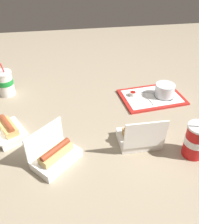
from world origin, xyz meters
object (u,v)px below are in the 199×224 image
at_px(food_tray, 152,97).
at_px(clamshell_hotdog_front, 139,137).
at_px(ketchup_cup, 133,94).
at_px(plastic_fork, 147,92).
at_px(clamshell_hotdog_right, 7,130).
at_px(soda_cup_right, 196,140).
at_px(soda_cup_center, 5,83).
at_px(clamshell_hotdog_left, 55,155).
at_px(cake_container, 165,91).

height_order(food_tray, clamshell_hotdog_front, clamshell_hotdog_front).
distance_m(ketchup_cup, plastic_fork, 0.10).
relative_size(clamshell_hotdog_front, clamshell_hotdog_right, 0.80).
height_order(food_tray, soda_cup_right, soda_cup_right).
bearing_deg(soda_cup_right, food_tray, 93.41).
distance_m(plastic_fork, clamshell_hotdog_front, 0.46).
bearing_deg(soda_cup_center, soda_cup_right, -36.45).
height_order(ketchup_cup, soda_cup_center, soda_cup_center).
bearing_deg(soda_cup_center, clamshell_hotdog_front, -39.30).
distance_m(ketchup_cup, soda_cup_center, 0.78).
distance_m(plastic_fork, clamshell_hotdog_left, 0.75).
xyz_separation_m(food_tray, soda_cup_right, (0.03, -0.49, 0.08)).
xyz_separation_m(cake_container, ketchup_cup, (-0.19, 0.04, -0.03)).
xyz_separation_m(clamshell_hotdog_front, soda_cup_right, (0.22, -0.11, 0.04)).
xyz_separation_m(food_tray, clamshell_hotdog_front, (-0.19, -0.38, 0.04)).
relative_size(cake_container, clamshell_hotdog_front, 0.62).
xyz_separation_m(plastic_fork, soda_cup_right, (0.04, -0.53, 0.07)).
relative_size(food_tray, cake_container, 3.32).
bearing_deg(soda_cup_right, plastic_fork, 94.74).
bearing_deg(plastic_fork, food_tray, -56.73).
bearing_deg(soda_cup_right, clamshell_hotdog_right, 163.28).
height_order(plastic_fork, clamshell_hotdog_right, clamshell_hotdog_right).
relative_size(ketchup_cup, clamshell_hotdog_front, 0.21).
bearing_deg(cake_container, clamshell_hotdog_left, -147.51).
relative_size(clamshell_hotdog_front, soda_cup_center, 0.89).
bearing_deg(soda_cup_center, plastic_fork, -9.39).
bearing_deg(clamshell_hotdog_right, ketchup_cup, 19.78).
bearing_deg(soda_cup_center, clamshell_hotdog_left, -64.98).
bearing_deg(soda_cup_center, food_tray, -11.89).
height_order(cake_container, clamshell_hotdog_right, clamshell_hotdog_right).
relative_size(ketchup_cup, clamshell_hotdog_right, 0.17).
height_order(clamshell_hotdog_front, soda_cup_center, soda_cup_center).
bearing_deg(food_tray, clamshell_hotdog_right, -164.37).
bearing_deg(clamshell_hotdog_front, soda_cup_right, -26.16).
bearing_deg(clamshell_hotdog_left, soda_cup_right, -4.76).
bearing_deg(clamshell_hotdog_left, soda_cup_center, 115.02).
bearing_deg(soda_cup_right, cake_container, 84.92).
relative_size(soda_cup_center, soda_cup_right, 0.95).
bearing_deg(clamshell_hotdog_front, plastic_fork, 66.95).
bearing_deg(ketchup_cup, soda_cup_right, -74.34).
relative_size(clamshell_hotdog_right, soda_cup_center, 1.10).
height_order(clamshell_hotdog_left, clamshell_hotdog_right, clamshell_hotdog_right).
xyz_separation_m(cake_container, clamshell_hotdog_right, (-0.89, -0.22, -0.01)).
relative_size(clamshell_hotdog_left, soda_cup_right, 1.06).
xyz_separation_m(clamshell_hotdog_front, clamshell_hotdog_right, (-0.63, 0.15, -0.00)).
height_order(clamshell_hotdog_left, soda_cup_right, soda_cup_right).
bearing_deg(cake_container, food_tray, 169.59).
distance_m(plastic_fork, soda_cup_center, 0.88).
bearing_deg(food_tray, clamshell_hotdog_left, -143.66).
height_order(plastic_fork, clamshell_hotdog_left, clamshell_hotdog_left).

